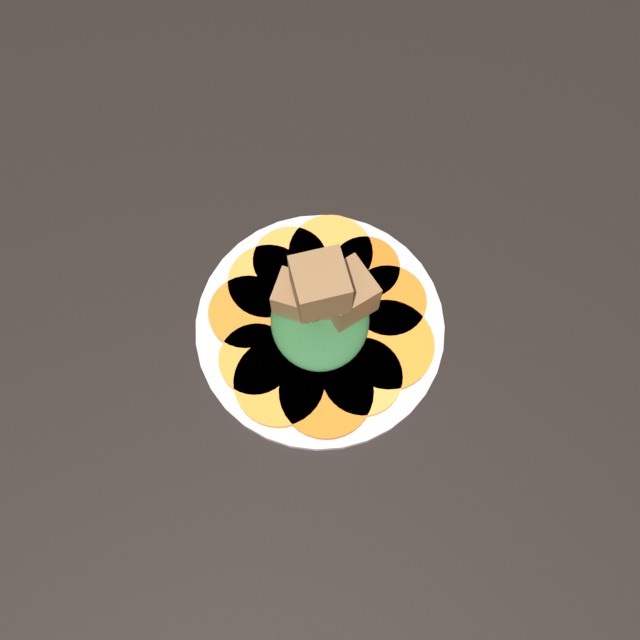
# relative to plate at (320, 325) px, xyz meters

# --- Properties ---
(table_slab) EXTENTS (1.20, 1.20, 0.02)m
(table_slab) POSITION_rel_plate_xyz_m (0.00, 0.00, -0.02)
(table_slab) COLOR black
(table_slab) RESTS_ON ground
(plate) EXTENTS (0.26, 0.26, 0.01)m
(plate) POSITION_rel_plate_xyz_m (0.00, 0.00, 0.00)
(plate) COLOR silver
(plate) RESTS_ON table_slab
(carrot_slice_0) EXTENTS (0.08, 0.08, 0.01)m
(carrot_slice_0) POSITION_rel_plate_xyz_m (-0.01, -0.07, 0.01)
(carrot_slice_0) COLOR orange
(carrot_slice_0) RESTS_ON plate
(carrot_slice_1) EXTENTS (0.07, 0.07, 0.01)m
(carrot_slice_1) POSITION_rel_plate_xyz_m (0.04, -0.06, 0.01)
(carrot_slice_1) COLOR orange
(carrot_slice_1) RESTS_ON plate
(carrot_slice_2) EXTENTS (0.09, 0.09, 0.01)m
(carrot_slice_2) POSITION_rel_plate_xyz_m (0.06, -0.04, 0.01)
(carrot_slice_2) COLOR orange
(carrot_slice_2) RESTS_ON plate
(carrot_slice_3) EXTENTS (0.09, 0.09, 0.01)m
(carrot_slice_3) POSITION_rel_plate_xyz_m (0.07, 0.01, 0.01)
(carrot_slice_3) COLOR orange
(carrot_slice_3) RESTS_ON plate
(carrot_slice_4) EXTENTS (0.08, 0.08, 0.01)m
(carrot_slice_4) POSITION_rel_plate_xyz_m (0.06, 0.04, 0.01)
(carrot_slice_4) COLOR #F99539
(carrot_slice_4) RESTS_ON plate
(carrot_slice_5) EXTENTS (0.09, 0.09, 0.01)m
(carrot_slice_5) POSITION_rel_plate_xyz_m (0.02, 0.07, 0.01)
(carrot_slice_5) COLOR orange
(carrot_slice_5) RESTS_ON plate
(carrot_slice_6) EXTENTS (0.08, 0.08, 0.01)m
(carrot_slice_6) POSITION_rel_plate_xyz_m (-0.02, 0.07, 0.01)
(carrot_slice_6) COLOR orange
(carrot_slice_6) RESTS_ON plate
(carrot_slice_7) EXTENTS (0.07, 0.07, 0.01)m
(carrot_slice_7) POSITION_rel_plate_xyz_m (-0.06, 0.05, 0.01)
(carrot_slice_7) COLOR orange
(carrot_slice_7) RESTS_ON plate
(carrot_slice_8) EXTENTS (0.09, 0.09, 0.01)m
(carrot_slice_8) POSITION_rel_plate_xyz_m (-0.08, 0.01, 0.01)
(carrot_slice_8) COLOR orange
(carrot_slice_8) RESTS_ON plate
(carrot_slice_9) EXTENTS (0.08, 0.08, 0.01)m
(carrot_slice_9) POSITION_rel_plate_xyz_m (-0.07, -0.03, 0.01)
(carrot_slice_9) COLOR orange
(carrot_slice_9) RESTS_ON plate
(carrot_slice_10) EXTENTS (0.08, 0.08, 0.01)m
(carrot_slice_10) POSITION_rel_plate_xyz_m (-0.04, -0.06, 0.01)
(carrot_slice_10) COLOR orange
(carrot_slice_10) RESTS_ON plate
(center_pile) EXTENTS (0.11, 0.11, 0.12)m
(center_pile) POSITION_rel_plate_xyz_m (-0.00, 0.00, 0.05)
(center_pile) COLOR #235128
(center_pile) RESTS_ON plate
(fork) EXTENTS (0.20, 0.03, 0.00)m
(fork) POSITION_rel_plate_xyz_m (-0.00, -0.05, 0.01)
(fork) COLOR #B2B2B7
(fork) RESTS_ON plate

